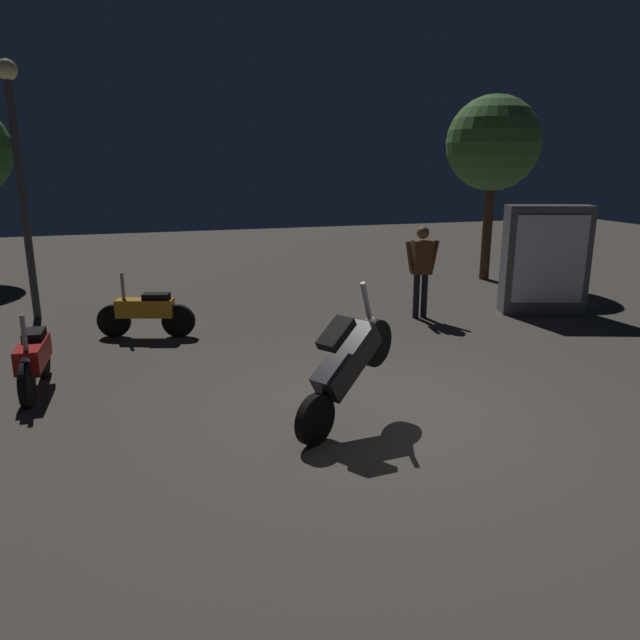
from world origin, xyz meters
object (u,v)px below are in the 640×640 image
at_px(motorcycle_black_foreground, 347,365).
at_px(motorcycle_red_parked_left, 34,358).
at_px(kiosk_billboard, 545,260).
at_px(motorcycle_orange_parked_right, 146,312).
at_px(person_rider_beside, 422,264).
at_px(streetlamp_near, 18,158).

relative_size(motorcycle_black_foreground, motorcycle_red_parked_left, 0.98).
xyz_separation_m(motorcycle_red_parked_left, kiosk_billboard, (8.98, 1.58, 0.61)).
relative_size(motorcycle_black_foreground, motorcycle_orange_parked_right, 1.01).
bearing_deg(person_rider_beside, kiosk_billboard, 87.42).
height_order(motorcycle_red_parked_left, motorcycle_orange_parked_right, same).
bearing_deg(motorcycle_black_foreground, motorcycle_orange_parked_right, 81.26).
bearing_deg(motorcycle_orange_parked_right, streetlamp_near, -27.46).
height_order(motorcycle_orange_parked_right, streetlamp_near, streetlamp_near).
xyz_separation_m(motorcycle_black_foreground, person_rider_beside, (2.99, 4.18, 0.30)).
distance_m(motorcycle_black_foreground, streetlamp_near, 7.84).
height_order(motorcycle_black_foreground, person_rider_beside, person_rider_beside).
xyz_separation_m(person_rider_beside, streetlamp_near, (-7.01, 2.17, 1.92)).
relative_size(motorcycle_red_parked_left, person_rider_beside, 0.95).
bearing_deg(streetlamp_near, person_rider_beside, -17.20).
height_order(motorcycle_black_foreground, motorcycle_red_parked_left, motorcycle_black_foreground).
bearing_deg(kiosk_billboard, motorcycle_red_parked_left, 28.94).
bearing_deg(motorcycle_orange_parked_right, kiosk_billboard, -166.93).
bearing_deg(person_rider_beside, motorcycle_red_parked_left, -68.38).
height_order(motorcycle_black_foreground, motorcycle_orange_parked_right, motorcycle_black_foreground).
distance_m(motorcycle_black_foreground, motorcycle_orange_parked_right, 4.85).
relative_size(motorcycle_black_foreground, person_rider_beside, 0.93).
relative_size(motorcycle_orange_parked_right, kiosk_billboard, 0.77).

